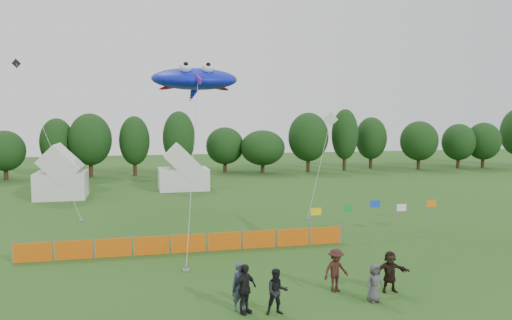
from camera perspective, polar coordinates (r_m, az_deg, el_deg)
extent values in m
plane|color=#234C16|center=(21.33, 3.84, -15.46)|extent=(160.00, 160.00, 0.00)
cylinder|color=#382314|center=(65.73, -26.68, -1.22)|extent=(0.50, 0.50, 1.91)
ellipsoid|color=black|center=(65.53, -26.76, 0.95)|extent=(4.61, 4.61, 4.30)
cylinder|color=#382314|center=(66.33, -21.71, -0.79)|extent=(0.50, 0.50, 2.38)
ellipsoid|color=black|center=(66.11, -21.79, 1.89)|extent=(4.09, 4.09, 5.35)
cylinder|color=#382314|center=(65.03, -18.35, -0.71)|extent=(0.50, 0.50, 2.57)
ellipsoid|color=black|center=(64.80, -18.43, 2.24)|extent=(5.20, 5.20, 5.79)
cylinder|color=#382314|center=(64.72, -13.66, -0.68)|extent=(0.50, 0.50, 2.46)
ellipsoid|color=black|center=(64.49, -13.72, 2.17)|extent=(3.78, 3.78, 5.55)
cylinder|color=#382314|center=(63.50, -8.75, -0.61)|extent=(0.50, 0.50, 2.66)
ellipsoid|color=black|center=(63.26, -8.79, 2.53)|extent=(4.05, 4.05, 5.99)
cylinder|color=#382314|center=(66.88, -3.56, -0.57)|extent=(0.50, 0.50, 1.98)
ellipsoid|color=black|center=(66.68, -3.57, 1.64)|extent=(5.06, 5.06, 4.46)
cylinder|color=#382314|center=(65.94, 0.76, -0.70)|extent=(0.50, 0.50, 1.86)
ellipsoid|color=black|center=(65.74, 0.77, 1.41)|extent=(5.86, 5.86, 4.18)
cylinder|color=#382314|center=(67.52, 5.98, -0.27)|extent=(0.50, 0.50, 2.62)
ellipsoid|color=black|center=(67.29, 6.01, 2.63)|extent=(5.41, 5.41, 5.89)
cylinder|color=#382314|center=(70.07, 10.07, -0.06)|extent=(0.50, 0.50, 2.78)
ellipsoid|color=black|center=(69.85, 10.12, 2.91)|extent=(3.67, 3.67, 6.26)
cylinder|color=#382314|center=(73.84, 12.97, 0.00)|extent=(0.50, 0.50, 2.42)
ellipsoid|color=black|center=(73.64, 13.02, 2.45)|extent=(4.46, 4.46, 5.44)
cylinder|color=#382314|center=(74.35, 18.08, -0.15)|extent=(0.50, 0.50, 2.24)
ellipsoid|color=black|center=(74.16, 18.14, 2.09)|extent=(5.26, 5.26, 5.03)
cylinder|color=#382314|center=(77.88, 22.09, -0.10)|extent=(0.50, 0.50, 2.10)
ellipsoid|color=black|center=(77.71, 22.16, 1.92)|extent=(4.74, 4.74, 4.73)
cylinder|color=#382314|center=(79.75, 24.49, -0.05)|extent=(0.50, 0.50, 2.16)
ellipsoid|color=black|center=(79.57, 24.56, 1.98)|extent=(4.88, 4.88, 4.87)
cube|color=silver|center=(49.24, -21.32, -2.65)|extent=(4.38, 4.38, 2.41)
cube|color=silver|center=(51.69, -8.30, -2.14)|extent=(4.96, 3.96, 2.18)
cube|color=#D1570B|center=(28.44, -24.20, -9.60)|extent=(1.90, 0.06, 1.00)
cube|color=#D1570B|center=(28.13, -20.14, -9.63)|extent=(1.90, 0.06, 1.00)
cube|color=#D1570B|center=(27.95, -16.01, -9.60)|extent=(1.90, 0.06, 1.00)
cube|color=#D1570B|center=(27.92, -11.85, -9.53)|extent=(1.90, 0.06, 1.00)
cube|color=#D1570B|center=(28.03, -7.70, -9.41)|extent=(1.90, 0.06, 1.00)
cube|color=#D1570B|center=(28.29, -3.62, -9.25)|extent=(1.90, 0.06, 1.00)
cube|color=#D1570B|center=(28.68, 0.38, -9.04)|extent=(1.90, 0.06, 1.00)
cube|color=#D1570B|center=(29.20, 4.24, -8.80)|extent=(1.90, 0.06, 1.00)
cube|color=#D1570B|center=(29.85, 7.94, -8.53)|extent=(1.90, 0.06, 1.00)
cylinder|color=gray|center=(30.29, 6.21, -7.35)|extent=(0.06, 0.06, 1.99)
cube|color=yellow|center=(30.26, 6.85, -5.88)|extent=(0.70, 0.02, 0.45)
cylinder|color=gray|center=(30.94, 9.78, -7.03)|extent=(0.06, 0.06, 2.10)
cube|color=#148C26|center=(30.91, 10.40, -5.49)|extent=(0.70, 0.02, 0.45)
cylinder|color=gray|center=(32.07, 12.83, -6.52)|extent=(0.06, 0.06, 2.24)
cube|color=blue|center=(32.06, 13.42, -4.91)|extent=(0.70, 0.02, 0.45)
cylinder|color=gray|center=(33.27, 15.72, -6.49)|extent=(0.06, 0.06, 1.87)
cube|color=white|center=(33.31, 16.27, -5.25)|extent=(0.70, 0.02, 0.45)
cylinder|color=gray|center=(34.07, 18.86, -6.11)|extent=(0.06, 0.06, 2.10)
cube|color=orange|center=(34.11, 19.40, -4.70)|extent=(0.70, 0.02, 0.45)
imported|color=#343E57|center=(19.75, -1.80, -14.27)|extent=(0.68, 0.45, 1.87)
imported|color=black|center=(19.41, 2.42, -14.81)|extent=(0.89, 0.71, 1.75)
imported|color=#351A15|center=(21.98, 9.12, -12.33)|extent=(1.34, 0.97, 1.86)
imported|color=black|center=(19.47, -1.33, -14.51)|extent=(1.20, 0.94, 1.90)
imported|color=#434347|center=(21.19, 13.39, -13.49)|extent=(0.84, 0.63, 1.56)
imported|color=black|center=(22.42, 15.06, -12.22)|extent=(1.69, 0.74, 1.76)
ellipsoid|color=#101DE5|center=(37.27, -7.02, 9.19)|extent=(6.31, 4.81, 2.20)
sphere|color=white|center=(35.89, -8.06, 10.43)|extent=(0.88, 0.88, 0.88)
sphere|color=white|center=(36.07, -5.53, 10.43)|extent=(0.88, 0.88, 0.88)
ellipsoid|color=red|center=(37.29, -9.64, 8.26)|extent=(1.84, 0.81, 0.29)
ellipsoid|color=red|center=(37.65, -4.49, 8.28)|extent=(1.84, 0.81, 0.29)
cube|color=purple|center=(34.86, -6.58, 9.14)|extent=(0.37, 0.96, 0.70)
cylinder|color=#A5A5A5|center=(29.51, -7.20, 0.09)|extent=(2.02, 11.26, 9.93)
cube|color=gray|center=(24.84, -8.00, -12.39)|extent=(0.30, 0.30, 0.10)
cube|color=white|center=(42.81, 8.53, 4.62)|extent=(1.26, 0.35, 1.26)
cylinder|color=#A5A5A5|center=(39.64, 7.32, -0.62)|extent=(3.99, 5.70, 7.24)
cube|color=gray|center=(36.86, 5.92, -6.62)|extent=(0.30, 0.30, 0.10)
cube|color=black|center=(47.52, -25.72, 9.92)|extent=(0.80, 0.23, 0.80)
cylinder|color=#A5A5A5|center=(42.28, -22.84, 2.59)|extent=(5.92, 9.19, 11.96)
cube|color=gray|center=(38.04, -19.29, -6.52)|extent=(0.30, 0.30, 0.10)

